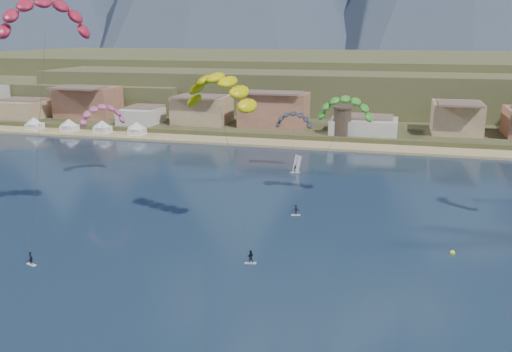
# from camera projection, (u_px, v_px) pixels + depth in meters

# --- Properties ---
(ground) EXTENTS (2400.00, 2400.00, 0.00)m
(ground) POSITION_uv_depth(u_px,v_px,m) (180.00, 341.00, 58.09)
(ground) COLOR black
(ground) RESTS_ON ground
(beach) EXTENTS (2200.00, 12.00, 0.90)m
(beach) POSITION_uv_depth(u_px,v_px,m) (321.00, 145.00, 157.16)
(beach) COLOR tan
(beach) RESTS_ON ground
(land) EXTENTS (2200.00, 900.00, 4.00)m
(land) POSITION_uv_depth(u_px,v_px,m) (381.00, 63.00, 581.86)
(land) COLOR #4C4429
(land) RESTS_ON ground
(foothills) EXTENTS (940.00, 210.00, 18.00)m
(foothills) POSITION_uv_depth(u_px,v_px,m) (403.00, 80.00, 267.71)
(foothills) COLOR brown
(foothills) RESTS_ON ground
(town) EXTENTS (400.00, 24.00, 12.00)m
(town) POSITION_uv_depth(u_px,v_px,m) (208.00, 107.00, 179.95)
(town) COLOR beige
(town) RESTS_ON ground
(watchtower) EXTENTS (5.82, 5.82, 8.60)m
(watchtower) POSITION_uv_depth(u_px,v_px,m) (342.00, 121.00, 161.86)
(watchtower) COLOR #47382D
(watchtower) RESTS_ON ground
(beach_tents) EXTENTS (43.40, 6.40, 5.00)m
(beach_tents) POSITION_uv_depth(u_px,v_px,m) (85.00, 123.00, 174.96)
(beach_tents) COLOR white
(beach_tents) RESTS_ON ground
(kitesurfer_red) EXTENTS (14.08, 18.34, 38.21)m
(kitesurfer_red) POSITION_uv_depth(u_px,v_px,m) (43.00, 11.00, 79.30)
(kitesurfer_red) COLOR silver
(kitesurfer_red) RESTS_ON ground
(kitesurfer_yellow) EXTENTS (15.43, 15.54, 27.85)m
(kitesurfer_yellow) POSITION_uv_depth(u_px,v_px,m) (220.00, 86.00, 83.01)
(kitesurfer_yellow) COLOR silver
(kitesurfer_yellow) RESTS_ON ground
(kitesurfer_green) EXTENTS (13.28, 13.29, 22.64)m
(kitesurfer_green) POSITION_uv_depth(u_px,v_px,m) (345.00, 105.00, 101.39)
(kitesurfer_green) COLOR silver
(kitesurfer_green) RESTS_ON ground
(distant_kite_pink) EXTENTS (10.25, 9.82, 18.44)m
(distant_kite_pink) POSITION_uv_depth(u_px,v_px,m) (102.00, 111.00, 119.80)
(distant_kite_pink) COLOR #262626
(distant_kite_pink) RESTS_ON ground
(distant_kite_dark) EXTENTS (9.18, 5.92, 15.97)m
(distant_kite_dark) POSITION_uv_depth(u_px,v_px,m) (294.00, 117.00, 127.38)
(distant_kite_dark) COLOR #262626
(distant_kite_dark) RESTS_ON ground
(windsurfer) EXTENTS (2.39, 2.61, 4.12)m
(windsurfer) POSITION_uv_depth(u_px,v_px,m) (296.00, 167.00, 127.24)
(windsurfer) COLOR silver
(windsurfer) RESTS_ON ground
(buoy) EXTENTS (0.73, 0.73, 0.73)m
(buoy) POSITION_uv_depth(u_px,v_px,m) (453.00, 253.00, 80.96)
(buoy) COLOR #FEFF1A
(buoy) RESTS_ON ground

